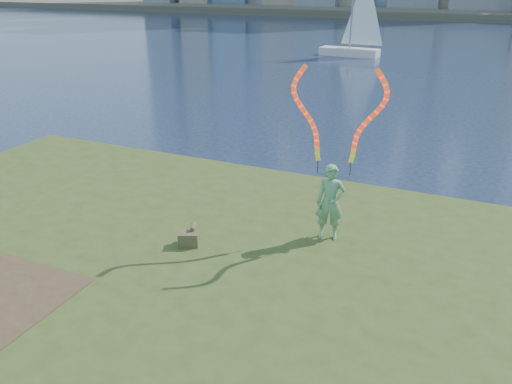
% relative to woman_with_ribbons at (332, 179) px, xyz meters
% --- Properties ---
extents(ground, '(320.00, 320.00, 0.00)m').
position_rel_woman_with_ribbons_xyz_m(ground, '(-3.05, -1.83, -2.20)').
color(ground, '#18243C').
rests_on(ground, ground).
extents(grassy_knoll, '(20.00, 18.00, 0.80)m').
position_rel_woman_with_ribbons_xyz_m(grassy_knoll, '(-3.05, -4.12, -1.86)').
color(grassy_knoll, '#39491A').
rests_on(grassy_knoll, ground).
extents(far_shore, '(320.00, 40.00, 1.20)m').
position_rel_woman_with_ribbons_xyz_m(far_shore, '(-3.05, 93.17, -1.60)').
color(far_shore, '#4E4939').
rests_on(far_shore, ground).
extents(woman_with_ribbons, '(2.04, 0.64, 4.10)m').
position_rel_woman_with_ribbons_xyz_m(woman_with_ribbons, '(0.00, 0.00, 0.00)').
color(woman_with_ribbons, '#16801E').
rests_on(woman_with_ribbons, grassy_knoll).
extents(canvas_bag, '(0.50, 0.57, 0.41)m').
position_rel_woman_with_ribbons_xyz_m(canvas_bag, '(-2.68, -1.60, -1.23)').
color(canvas_bag, '#494324').
rests_on(canvas_bag, grassy_knoll).
extents(sailboat, '(5.30, 1.95, 7.98)m').
position_rel_woman_with_ribbons_xyz_m(sailboat, '(-7.64, 33.21, -0.83)').
color(sailboat, silver).
rests_on(sailboat, ground).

